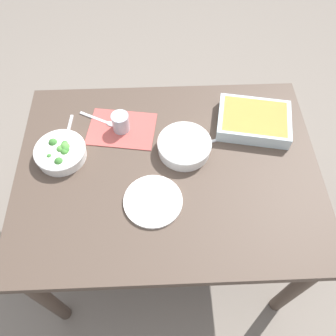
{
  "coord_description": "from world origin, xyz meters",
  "views": [
    {
      "loc": [
        0.03,
        0.74,
        1.89
      ],
      "look_at": [
        0.0,
        0.0,
        0.74
      ],
      "focal_mm": 36.99,
      "sensor_mm": 36.0,
      "label": 1
    }
  ],
  "objects_px": {
    "broccoli_bowl": "(61,152)",
    "side_plate": "(153,201)",
    "spoon_by_broccoli": "(67,136)",
    "baking_dish": "(254,120)",
    "stew_bowl": "(184,146)",
    "drink_cup": "(121,123)",
    "spoon_by_stew": "(213,141)",
    "spoon_spare": "(102,121)"
  },
  "relations": [
    {
      "from": "broccoli_bowl",
      "to": "spoon_spare",
      "type": "distance_m",
      "value": 0.23
    },
    {
      "from": "stew_bowl",
      "to": "side_plate",
      "type": "height_order",
      "value": "stew_bowl"
    },
    {
      "from": "stew_bowl",
      "to": "side_plate",
      "type": "bearing_deg",
      "value": 60.48
    },
    {
      "from": "stew_bowl",
      "to": "drink_cup",
      "type": "height_order",
      "value": "drink_cup"
    },
    {
      "from": "spoon_by_broccoli",
      "to": "side_plate",
      "type": "bearing_deg",
      "value": 137.74
    },
    {
      "from": "side_plate",
      "to": "spoon_spare",
      "type": "distance_m",
      "value": 0.45
    },
    {
      "from": "stew_bowl",
      "to": "spoon_by_stew",
      "type": "relative_size",
      "value": 1.27
    },
    {
      "from": "baking_dish",
      "to": "drink_cup",
      "type": "xyz_separation_m",
      "value": [
        0.56,
        -0.0,
        0.0
      ]
    },
    {
      "from": "baking_dish",
      "to": "spoon_by_broccoli",
      "type": "distance_m",
      "value": 0.79
    },
    {
      "from": "side_plate",
      "to": "spoon_spare",
      "type": "xyz_separation_m",
      "value": [
        0.21,
        -0.4,
        -0.0
      ]
    },
    {
      "from": "spoon_by_stew",
      "to": "broccoli_bowl",
      "type": "bearing_deg",
      "value": 4.72
    },
    {
      "from": "broccoli_bowl",
      "to": "side_plate",
      "type": "relative_size",
      "value": 0.93
    },
    {
      "from": "broccoli_bowl",
      "to": "drink_cup",
      "type": "relative_size",
      "value": 2.41
    },
    {
      "from": "stew_bowl",
      "to": "baking_dish",
      "type": "distance_m",
      "value": 0.32
    },
    {
      "from": "broccoli_bowl",
      "to": "baking_dish",
      "type": "height_order",
      "value": "broccoli_bowl"
    },
    {
      "from": "drink_cup",
      "to": "spoon_by_broccoli",
      "type": "height_order",
      "value": "drink_cup"
    },
    {
      "from": "drink_cup",
      "to": "side_plate",
      "type": "bearing_deg",
      "value": 109.89
    },
    {
      "from": "drink_cup",
      "to": "spoon_spare",
      "type": "xyz_separation_m",
      "value": [
        0.08,
        -0.04,
        -0.03
      ]
    },
    {
      "from": "spoon_by_stew",
      "to": "spoon_spare",
      "type": "xyz_separation_m",
      "value": [
        0.47,
        -0.13,
        0.0
      ]
    },
    {
      "from": "baking_dish",
      "to": "side_plate",
      "type": "xyz_separation_m",
      "value": [
        0.43,
        0.35,
        -0.03
      ]
    },
    {
      "from": "spoon_spare",
      "to": "stew_bowl",
      "type": "bearing_deg",
      "value": 154.04
    },
    {
      "from": "stew_bowl",
      "to": "spoon_by_broccoli",
      "type": "xyz_separation_m",
      "value": [
        0.49,
        -0.09,
        -0.03
      ]
    },
    {
      "from": "broccoli_bowl",
      "to": "spoon_spare",
      "type": "relative_size",
      "value": 1.25
    },
    {
      "from": "baking_dish",
      "to": "side_plate",
      "type": "distance_m",
      "value": 0.56
    },
    {
      "from": "side_plate",
      "to": "spoon_by_stew",
      "type": "bearing_deg",
      "value": -133.18
    },
    {
      "from": "broccoli_bowl",
      "to": "spoon_by_stew",
      "type": "xyz_separation_m",
      "value": [
        -0.62,
        -0.05,
        -0.03
      ]
    },
    {
      "from": "broccoli_bowl",
      "to": "drink_cup",
      "type": "distance_m",
      "value": 0.27
    },
    {
      "from": "broccoli_bowl",
      "to": "spoon_by_stew",
      "type": "height_order",
      "value": "broccoli_bowl"
    },
    {
      "from": "side_plate",
      "to": "spoon_spare",
      "type": "bearing_deg",
      "value": -61.9
    },
    {
      "from": "spoon_by_broccoli",
      "to": "baking_dish",
      "type": "bearing_deg",
      "value": -177.97
    },
    {
      "from": "baking_dish",
      "to": "spoon_spare",
      "type": "relative_size",
      "value": 2.06
    },
    {
      "from": "drink_cup",
      "to": "side_plate",
      "type": "height_order",
      "value": "drink_cup"
    },
    {
      "from": "broccoli_bowl",
      "to": "side_plate",
      "type": "height_order",
      "value": "broccoli_bowl"
    },
    {
      "from": "broccoli_bowl",
      "to": "spoon_spare",
      "type": "bearing_deg",
      "value": -130.27
    },
    {
      "from": "drink_cup",
      "to": "spoon_by_broccoli",
      "type": "xyz_separation_m",
      "value": [
        0.23,
        0.03,
        -0.03
      ]
    },
    {
      "from": "spoon_by_broccoli",
      "to": "spoon_spare",
      "type": "distance_m",
      "value": 0.16
    },
    {
      "from": "stew_bowl",
      "to": "drink_cup",
      "type": "distance_m",
      "value": 0.29
    },
    {
      "from": "broccoli_bowl",
      "to": "spoon_by_stew",
      "type": "relative_size",
      "value": 1.19
    },
    {
      "from": "stew_bowl",
      "to": "spoon_by_stew",
      "type": "bearing_deg",
      "value": -161.94
    },
    {
      "from": "spoon_by_broccoli",
      "to": "spoon_spare",
      "type": "bearing_deg",
      "value": -152.64
    },
    {
      "from": "stew_bowl",
      "to": "side_plate",
      "type": "relative_size",
      "value": 0.99
    },
    {
      "from": "side_plate",
      "to": "stew_bowl",
      "type": "bearing_deg",
      "value": -119.52
    }
  ]
}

